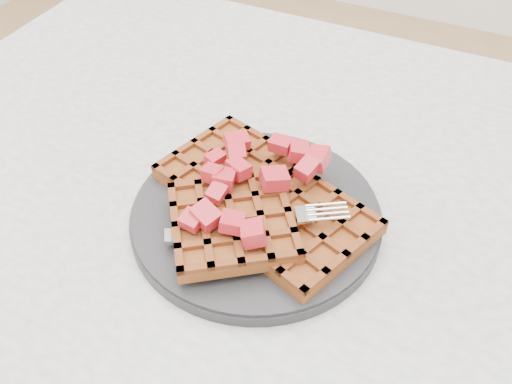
% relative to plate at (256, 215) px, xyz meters
% --- Properties ---
extents(table, '(1.20, 0.80, 0.75)m').
position_rel_plate_xyz_m(table, '(0.11, 0.02, -0.12)').
color(table, silver).
rests_on(table, ground).
extents(plate, '(0.25, 0.25, 0.02)m').
position_rel_plate_xyz_m(plate, '(0.00, 0.00, 0.00)').
color(plate, black).
rests_on(plate, table).
extents(waffles, '(0.24, 0.22, 0.03)m').
position_rel_plate_xyz_m(waffles, '(0.00, -0.00, 0.02)').
color(waffles, brown).
rests_on(waffles, plate).
extents(strawberry_pile, '(0.15, 0.15, 0.02)m').
position_rel_plate_xyz_m(strawberry_pile, '(0.00, 0.00, 0.05)').
color(strawberry_pile, '#9F0B19').
rests_on(strawberry_pile, waffles).
extents(fork, '(0.17, 0.11, 0.02)m').
position_rel_plate_xyz_m(fork, '(0.03, -0.03, 0.02)').
color(fork, silver).
rests_on(fork, plate).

